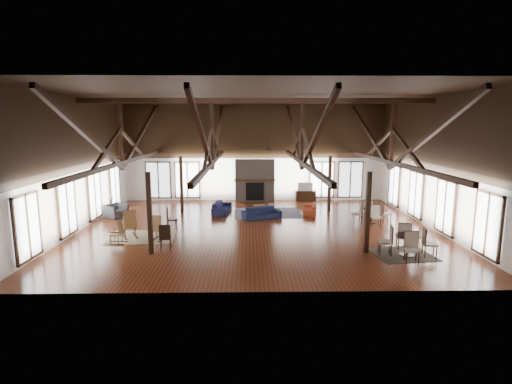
{
  "coord_description": "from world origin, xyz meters",
  "views": [
    {
      "loc": [
        -0.38,
        -17.77,
        4.76
      ],
      "look_at": [
        -0.03,
        1.0,
        1.54
      ],
      "focal_mm": 28.0,
      "sensor_mm": 36.0,
      "label": 1
    }
  ],
  "objects_px": {
    "coffee_table": "(264,206)",
    "cafe_table_near": "(407,241)",
    "armchair": "(116,211)",
    "tv_console": "(306,196)",
    "cafe_table_far": "(371,213)",
    "sofa_navy_left": "(222,207)",
    "sofa_navy_front": "(262,213)",
    "sofa_orange": "(310,209)"
  },
  "relations": [
    {
      "from": "cafe_table_near",
      "to": "tv_console",
      "type": "height_order",
      "value": "cafe_table_near"
    },
    {
      "from": "sofa_navy_front",
      "to": "cafe_table_near",
      "type": "height_order",
      "value": "cafe_table_near"
    },
    {
      "from": "sofa_navy_left",
      "to": "cafe_table_near",
      "type": "relative_size",
      "value": 0.94
    },
    {
      "from": "tv_console",
      "to": "cafe_table_far",
      "type": "bearing_deg",
      "value": -67.28
    },
    {
      "from": "cafe_table_near",
      "to": "armchair",
      "type": "bearing_deg",
      "value": 153.71
    },
    {
      "from": "sofa_navy_left",
      "to": "cafe_table_far",
      "type": "height_order",
      "value": "cafe_table_far"
    },
    {
      "from": "sofa_navy_front",
      "to": "tv_console",
      "type": "relative_size",
      "value": 1.56
    },
    {
      "from": "sofa_navy_left",
      "to": "armchair",
      "type": "bearing_deg",
      "value": 108.44
    },
    {
      "from": "cafe_table_far",
      "to": "sofa_navy_left",
      "type": "bearing_deg",
      "value": 162.37
    },
    {
      "from": "cafe_table_near",
      "to": "coffee_table",
      "type": "bearing_deg",
      "value": 124.15
    },
    {
      "from": "sofa_orange",
      "to": "tv_console",
      "type": "relative_size",
      "value": 1.38
    },
    {
      "from": "armchair",
      "to": "tv_console",
      "type": "xyz_separation_m",
      "value": [
        10.39,
        4.42,
        -0.03
      ]
    },
    {
      "from": "tv_console",
      "to": "sofa_orange",
      "type": "bearing_deg",
      "value": -94.27
    },
    {
      "from": "cafe_table_near",
      "to": "tv_console",
      "type": "relative_size",
      "value": 1.69
    },
    {
      "from": "sofa_navy_front",
      "to": "sofa_navy_left",
      "type": "height_order",
      "value": "sofa_navy_left"
    },
    {
      "from": "sofa_navy_front",
      "to": "cafe_table_far",
      "type": "height_order",
      "value": "cafe_table_far"
    },
    {
      "from": "sofa_navy_left",
      "to": "sofa_navy_front",
      "type": "bearing_deg",
      "value": -115.35
    },
    {
      "from": "coffee_table",
      "to": "cafe_table_near",
      "type": "relative_size",
      "value": 0.58
    },
    {
      "from": "coffee_table",
      "to": "armchair",
      "type": "height_order",
      "value": "armchair"
    },
    {
      "from": "cafe_table_far",
      "to": "tv_console",
      "type": "relative_size",
      "value": 1.5
    },
    {
      "from": "sofa_orange",
      "to": "armchair",
      "type": "xyz_separation_m",
      "value": [
        -10.11,
        -0.8,
        0.09
      ]
    },
    {
      "from": "sofa_navy_front",
      "to": "sofa_orange",
      "type": "relative_size",
      "value": 1.13
    },
    {
      "from": "sofa_orange",
      "to": "coffee_table",
      "type": "height_order",
      "value": "sofa_orange"
    },
    {
      "from": "sofa_navy_front",
      "to": "sofa_orange",
      "type": "height_order",
      "value": "sofa_navy_front"
    },
    {
      "from": "armchair",
      "to": "cafe_table_far",
      "type": "xyz_separation_m",
      "value": [
        12.78,
        -1.3,
        0.15
      ]
    },
    {
      "from": "sofa_orange",
      "to": "cafe_table_far",
      "type": "relative_size",
      "value": 0.92
    },
    {
      "from": "cafe_table_near",
      "to": "cafe_table_far",
      "type": "relative_size",
      "value": 1.13
    },
    {
      "from": "coffee_table",
      "to": "cafe_table_near",
      "type": "bearing_deg",
      "value": -74.62
    },
    {
      "from": "sofa_navy_front",
      "to": "sofa_orange",
      "type": "distance_m",
      "value": 2.86
    },
    {
      "from": "sofa_orange",
      "to": "coffee_table",
      "type": "bearing_deg",
      "value": -85.26
    },
    {
      "from": "sofa_navy_front",
      "to": "cafe_table_near",
      "type": "bearing_deg",
      "value": -67.87
    },
    {
      "from": "armchair",
      "to": "cafe_table_near",
      "type": "relative_size",
      "value": 0.5
    },
    {
      "from": "sofa_orange",
      "to": "cafe_table_near",
      "type": "height_order",
      "value": "cafe_table_near"
    },
    {
      "from": "sofa_navy_front",
      "to": "armchair",
      "type": "xyz_separation_m",
      "value": [
        -7.48,
        0.3,
        0.06
      ]
    },
    {
      "from": "coffee_table",
      "to": "cafe_table_near",
      "type": "xyz_separation_m",
      "value": [
        4.94,
        -7.28,
        0.17
      ]
    },
    {
      "from": "sofa_navy_front",
      "to": "sofa_orange",
      "type": "xyz_separation_m",
      "value": [
        2.64,
        1.1,
        -0.03
      ]
    },
    {
      "from": "armchair",
      "to": "sofa_orange",
      "type": "bearing_deg",
      "value": -54.38
    },
    {
      "from": "cafe_table_far",
      "to": "tv_console",
      "type": "xyz_separation_m",
      "value": [
        -2.4,
        5.72,
        -0.18
      ]
    },
    {
      "from": "sofa_orange",
      "to": "sofa_navy_left",
      "type": "bearing_deg",
      "value": -82.29
    },
    {
      "from": "sofa_navy_front",
      "to": "armchair",
      "type": "bearing_deg",
      "value": 158.98
    },
    {
      "from": "cafe_table_near",
      "to": "tv_console",
      "type": "bearing_deg",
      "value": 101.72
    },
    {
      "from": "tv_console",
      "to": "cafe_table_near",
      "type": "bearing_deg",
      "value": -78.28
    }
  ]
}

